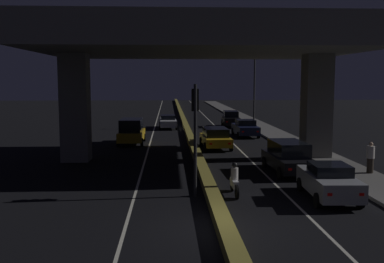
% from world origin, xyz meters
% --- Properties ---
extents(ground_plane, '(200.00, 200.00, 0.00)m').
position_xyz_m(ground_plane, '(0.00, 0.00, 0.00)').
color(ground_plane, black).
extents(lane_line_left_inner, '(0.12, 126.00, 0.00)m').
position_xyz_m(lane_line_left_inner, '(-3.31, 35.00, 0.00)').
color(lane_line_left_inner, beige).
rests_on(lane_line_left_inner, ground_plane).
extents(lane_line_right_inner, '(0.12, 126.00, 0.00)m').
position_xyz_m(lane_line_right_inner, '(3.31, 35.00, 0.00)').
color(lane_line_right_inner, beige).
rests_on(lane_line_right_inner, ground_plane).
extents(median_divider, '(0.57, 126.00, 0.40)m').
position_xyz_m(median_divider, '(0.00, 35.00, 0.20)').
color(median_divider, olive).
rests_on(median_divider, ground_plane).
extents(sidewalk_right, '(2.65, 126.00, 0.15)m').
position_xyz_m(sidewalk_right, '(7.97, 28.00, 0.07)').
color(sidewalk_right, '#5B5956').
rests_on(sidewalk_right, ground_plane).
extents(elevated_overpass, '(19.07, 13.94, 9.23)m').
position_xyz_m(elevated_overpass, '(0.00, 13.46, 7.21)').
color(elevated_overpass, slate).
rests_on(elevated_overpass, ground_plane).
extents(traffic_light_left_of_median, '(0.30, 0.49, 4.83)m').
position_xyz_m(traffic_light_left_of_median, '(-0.69, 4.44, 3.30)').
color(traffic_light_left_of_median, black).
rests_on(traffic_light_left_of_median, ground_plane).
extents(street_lamp, '(2.51, 0.32, 8.68)m').
position_xyz_m(street_lamp, '(6.96, 32.78, 5.11)').
color(street_lamp, '#2D2D30').
rests_on(street_lamp, ground_plane).
extents(car_silver_lead, '(2.02, 4.27, 1.52)m').
position_xyz_m(car_silver_lead, '(4.90, 3.62, 0.77)').
color(car_silver_lead, gray).
rests_on(car_silver_lead, ground_plane).
extents(car_black_second, '(2.11, 4.84, 1.71)m').
position_xyz_m(car_black_second, '(4.66, 9.14, 0.88)').
color(car_black_second, black).
rests_on(car_black_second, ground_plane).
extents(car_taxi_yellow_third, '(2.15, 4.52, 1.53)m').
position_xyz_m(car_taxi_yellow_third, '(1.63, 18.05, 0.81)').
color(car_taxi_yellow_third, gold).
rests_on(car_taxi_yellow_third, ground_plane).
extents(car_dark_blue_fourth, '(2.03, 4.57, 1.51)m').
position_xyz_m(car_dark_blue_fourth, '(5.04, 25.05, 0.76)').
color(car_dark_blue_fourth, '#141938').
rests_on(car_dark_blue_fourth, ground_plane).
extents(car_black_fifth, '(1.99, 4.39, 1.73)m').
position_xyz_m(car_black_fifth, '(4.88, 33.39, 0.90)').
color(car_black_fifth, black).
rests_on(car_black_fifth, ground_plane).
extents(car_taxi_yellow_lead_oncoming, '(2.07, 4.34, 1.97)m').
position_xyz_m(car_taxi_yellow_lead_oncoming, '(-4.75, 20.85, 1.03)').
color(car_taxi_yellow_lead_oncoming, gold).
rests_on(car_taxi_yellow_lead_oncoming, ground_plane).
extents(car_white_second_oncoming, '(1.91, 4.67, 1.38)m').
position_xyz_m(car_white_second_oncoming, '(-1.88, 32.26, 0.72)').
color(car_white_second_oncoming, silver).
rests_on(car_white_second_oncoming, ground_plane).
extents(motorcycle_white_filtering_near, '(0.32, 1.98, 1.46)m').
position_xyz_m(motorcycle_white_filtering_near, '(1.03, 4.46, 0.62)').
color(motorcycle_white_filtering_near, black).
rests_on(motorcycle_white_filtering_near, ground_plane).
extents(pedestrian_on_sidewalk, '(0.40, 0.40, 1.64)m').
position_xyz_m(pedestrian_on_sidewalk, '(8.75, 8.13, 0.95)').
color(pedestrian_on_sidewalk, '#2D261E').
rests_on(pedestrian_on_sidewalk, sidewalk_right).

